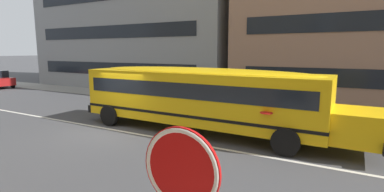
% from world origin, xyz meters
% --- Properties ---
extents(ground_plane, '(400.00, 400.00, 0.00)m').
position_xyz_m(ground_plane, '(0.00, 0.00, 0.00)').
color(ground_plane, '#424244').
extents(sidewalk_far, '(120.00, 3.00, 0.01)m').
position_xyz_m(sidewalk_far, '(0.00, 8.24, 0.01)').
color(sidewalk_far, gray).
rests_on(sidewalk_far, ground_plane).
extents(lane_centreline, '(110.00, 0.16, 0.01)m').
position_xyz_m(lane_centreline, '(0.00, 0.00, 0.00)').
color(lane_centreline, silver).
rests_on(lane_centreline, ground_plane).
extents(school_bus, '(12.48, 3.03, 2.78)m').
position_xyz_m(school_bus, '(3.47, 1.66, 1.65)').
color(school_bus, yellow).
rests_on(school_bus, ground_plane).
extents(apartment_block_far_centre, '(16.37, 9.27, 13.30)m').
position_xyz_m(apartment_block_far_centre, '(9.55, 14.35, 6.65)').
color(apartment_block_far_centre, '#93705B').
rests_on(apartment_block_far_centre, ground_plane).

